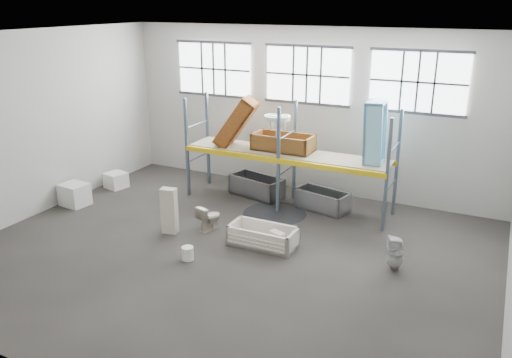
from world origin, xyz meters
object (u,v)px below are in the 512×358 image
Objects in this scene: steel_tub_right at (322,200)px; bucket at (188,253)px; toilet_beige at (209,217)px; toilet_white at (395,253)px; rust_tub_flat at (283,143)px; blue_tub_upright at (375,133)px; cistern_tall at (169,211)px; steel_tub_left at (257,186)px; carton_near at (75,194)px; bathtub_beige at (263,236)px.

steel_tub_right reaches higher than bucket.
toilet_white is (4.82, -0.00, 0.05)m from toilet_beige.
bucket is (-0.50, -4.33, -1.66)m from rust_tub_flat.
toilet_white is at bearing 20.92° from bucket.
steel_tub_right is at bearing -178.79° from blue_tub_upright.
cistern_tall is at bearing 139.19° from bucket.
carton_near is (-4.44, -3.05, 0.02)m from steel_tub_left.
carton_near is (-5.36, -2.91, -1.50)m from rust_tub_flat.
bucket is (-3.12, -4.34, -2.24)m from blue_tub_upright.
toilet_beige is 0.90× the size of carton_near.
toilet_beige is 1.75m from bucket.
carton_near is at bearing -113.17° from toilet_white.
steel_tub_right is at bearing 34.88° from cistern_tall.
cistern_tall is at bearing 54.87° from toilet_beige.
toilet_beige is at bearing -143.21° from blue_tub_upright.
carton_near is (-6.09, -0.03, 0.08)m from bathtub_beige.
steel_tub_right is at bearing -112.07° from toilet_beige.
toilet_white is at bearing -162.39° from toilet_beige.
blue_tub_upright is (1.37, 0.03, 2.12)m from steel_tub_right.
blue_tub_upright reaches higher than bathtub_beige.
rust_tub_flat reaches higher than steel_tub_left.
carton_near is at bearing -156.42° from steel_tub_right.
blue_tub_upright is (3.55, 2.66, 2.06)m from toilet_beige.
steel_tub_left is at bearing 170.78° from rust_tub_flat.
blue_tub_upright reaches higher than cistern_tall.
bathtub_beige is 2.12× the size of toilet_white.
bathtub_beige reaches higher than bucket.
cistern_tall is 0.69× the size of rust_tub_flat.
blue_tub_upright is 8.74m from carton_near.
steel_tub_right is 2.01× the size of carton_near.
carton_near is (-6.61, -2.89, 0.04)m from steel_tub_right.
rust_tub_flat is 2.69m from blue_tub_upright.
toilet_white reaches higher than bucket.
bucket is at bearing 121.92° from toilet_beige.
toilet_beige is 1.05m from cistern_tall.
toilet_beige is 0.45× the size of steel_tub_right.
steel_tub_left is 4.11m from blue_tub_upright.
steel_tub_left is 5.15× the size of bucket.
steel_tub_right is (0.52, 2.85, 0.03)m from bathtub_beige.
steel_tub_right is at bearing -0.94° from rust_tub_flat.
bucket is at bearing -16.34° from carton_near.
bucket is at bearing -93.82° from toilet_white.
bathtub_beige is at bearing -170.17° from toilet_beige.
toilet_beige is 2.80m from steel_tub_left.
cistern_tall is 3.65m from carton_near.
steel_tub_right is (2.17, -0.17, -0.02)m from steel_tub_left.
toilet_white is 5.56m from steel_tub_left.
blue_tub_upright is (1.89, 2.88, 2.15)m from bathtub_beige.
blue_tub_upright is (-1.27, 2.66, 2.00)m from toilet_white.
cistern_tall reaches higher than toilet_beige.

